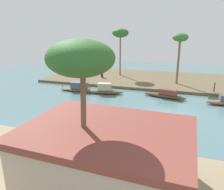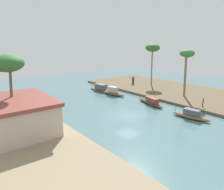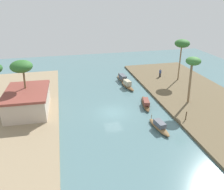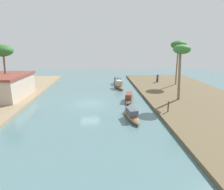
{
  "view_description": "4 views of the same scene",
  "coord_description": "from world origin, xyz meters",
  "px_view_note": "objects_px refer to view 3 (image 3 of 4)",
  "views": [
    {
      "loc": [
        -0.54,
        20.63,
        7.89
      ],
      "look_at": [
        6.62,
        -1.38,
        0.98
      ],
      "focal_mm": 34.83,
      "sensor_mm": 36.0,
      "label": 1
    },
    {
      "loc": [
        -17.83,
        17.12,
        8.74
      ],
      "look_at": [
        6.1,
        -2.4,
        0.9
      ],
      "focal_mm": 34.16,
      "sensor_mm": 36.0,
      "label": 2
    },
    {
      "loc": [
        -27.48,
        6.52,
        15.61
      ],
      "look_at": [
        3.68,
        -0.66,
        1.13
      ],
      "focal_mm": 35.32,
      "sensor_mm": 36.0,
      "label": 3
    },
    {
      "loc": [
        -23.83,
        -1.53,
        7.56
      ],
      "look_at": [
        2.14,
        -3.12,
        0.52
      ],
      "focal_mm": 30.02,
      "sensor_mm": 36.0,
      "label": 4
    }
  ],
  "objects_px": {
    "palm_tree_left_far": "(182,44)",
    "person_on_near_bank": "(160,73)",
    "sampan_with_red_awning": "(159,126)",
    "mooring_post": "(186,116)",
    "sampan_foreground": "(146,103)",
    "riverside_building": "(28,101)",
    "sampan_upstream_small": "(127,85)",
    "palm_tree_right_short": "(21,67)",
    "palm_tree_left_near": "(193,64)",
    "sampan_near_left_bank": "(122,78)"
  },
  "relations": [
    {
      "from": "sampan_with_red_awning",
      "to": "riverside_building",
      "type": "xyz_separation_m",
      "value": [
        8.14,
        16.57,
        1.54
      ]
    },
    {
      "from": "person_on_near_bank",
      "to": "palm_tree_right_short",
      "type": "distance_m",
      "value": 26.81
    },
    {
      "from": "sampan_with_red_awning",
      "to": "sampan_foreground",
      "type": "distance_m",
      "value": 6.71
    },
    {
      "from": "sampan_foreground",
      "to": "mooring_post",
      "type": "relative_size",
      "value": 4.52
    },
    {
      "from": "riverside_building",
      "to": "palm_tree_left_near",
      "type": "bearing_deg",
      "value": -93.9
    },
    {
      "from": "sampan_near_left_bank",
      "to": "person_on_near_bank",
      "type": "xyz_separation_m",
      "value": [
        -0.46,
        -7.91,
        0.55
      ]
    },
    {
      "from": "sampan_foreground",
      "to": "sampan_with_red_awning",
      "type": "bearing_deg",
      "value": -173.65
    },
    {
      "from": "sampan_with_red_awning",
      "to": "sampan_near_left_bank",
      "type": "distance_m",
      "value": 18.09
    },
    {
      "from": "sampan_foreground",
      "to": "person_on_near_bank",
      "type": "distance_m",
      "value": 13.18
    },
    {
      "from": "sampan_near_left_bank",
      "to": "palm_tree_right_short",
      "type": "height_order",
      "value": "palm_tree_right_short"
    },
    {
      "from": "person_on_near_bank",
      "to": "riverside_building",
      "type": "bearing_deg",
      "value": 105.89
    },
    {
      "from": "palm_tree_left_near",
      "to": "riverside_building",
      "type": "distance_m",
      "value": 24.36
    },
    {
      "from": "mooring_post",
      "to": "sampan_upstream_small",
      "type": "bearing_deg",
      "value": 17.4
    },
    {
      "from": "sampan_foreground",
      "to": "mooring_post",
      "type": "distance_m",
      "value": 6.78
    },
    {
      "from": "sampan_with_red_awning",
      "to": "sampan_upstream_small",
      "type": "bearing_deg",
      "value": -8.16
    },
    {
      "from": "sampan_with_red_awning",
      "to": "palm_tree_left_near",
      "type": "xyz_separation_m",
      "value": [
        5.63,
        -7.21,
        6.17
      ]
    },
    {
      "from": "sampan_foreground",
      "to": "sampan_near_left_bank",
      "type": "relative_size",
      "value": 1.11
    },
    {
      "from": "sampan_foreground",
      "to": "palm_tree_right_short",
      "type": "distance_m",
      "value": 18.79
    },
    {
      "from": "sampan_with_red_awning",
      "to": "person_on_near_bank",
      "type": "xyz_separation_m",
      "value": [
        17.63,
        -8.02,
        0.63
      ]
    },
    {
      "from": "sampan_near_left_bank",
      "to": "palm_tree_left_far",
      "type": "bearing_deg",
      "value": -110.09
    },
    {
      "from": "person_on_near_bank",
      "to": "mooring_post",
      "type": "distance_m",
      "value": 17.17
    },
    {
      "from": "person_on_near_bank",
      "to": "riverside_building",
      "type": "relative_size",
      "value": 0.2
    },
    {
      "from": "sampan_foreground",
      "to": "palm_tree_left_near",
      "type": "height_order",
      "value": "palm_tree_left_near"
    },
    {
      "from": "palm_tree_right_short",
      "to": "riverside_building",
      "type": "xyz_separation_m",
      "value": [
        -1.08,
        -0.24,
        -4.7
      ]
    },
    {
      "from": "person_on_near_bank",
      "to": "palm_tree_right_short",
      "type": "bearing_deg",
      "value": 103.49
    },
    {
      "from": "person_on_near_bank",
      "to": "mooring_post",
      "type": "bearing_deg",
      "value": 162.0
    },
    {
      "from": "mooring_post",
      "to": "palm_tree_right_short",
      "type": "distance_m",
      "value": 23.33
    },
    {
      "from": "sampan_upstream_small",
      "to": "riverside_building",
      "type": "relative_size",
      "value": 0.58
    },
    {
      "from": "sampan_upstream_small",
      "to": "palm_tree_right_short",
      "type": "height_order",
      "value": "palm_tree_right_short"
    },
    {
      "from": "person_on_near_bank",
      "to": "palm_tree_right_short",
      "type": "xyz_separation_m",
      "value": [
        -8.41,
        24.83,
        5.6
      ]
    },
    {
      "from": "palm_tree_left_far",
      "to": "palm_tree_right_short",
      "type": "distance_m",
      "value": 28.24
    },
    {
      "from": "palm_tree_left_far",
      "to": "person_on_near_bank",
      "type": "bearing_deg",
      "value": 49.56
    },
    {
      "from": "sampan_upstream_small",
      "to": "riverside_building",
      "type": "height_order",
      "value": "riverside_building"
    },
    {
      "from": "sampan_foreground",
      "to": "person_on_near_bank",
      "type": "xyz_separation_m",
      "value": [
        10.96,
        -7.3,
        0.65
      ]
    },
    {
      "from": "sampan_foreground",
      "to": "riverside_building",
      "type": "relative_size",
      "value": 0.66
    },
    {
      "from": "riverside_building",
      "to": "sampan_foreground",
      "type": "bearing_deg",
      "value": -92.73
    },
    {
      "from": "sampan_foreground",
      "to": "mooring_post",
      "type": "height_order",
      "value": "mooring_post"
    },
    {
      "from": "sampan_with_red_awning",
      "to": "mooring_post",
      "type": "distance_m",
      "value": 4.34
    },
    {
      "from": "sampan_with_red_awning",
      "to": "mooring_post",
      "type": "xyz_separation_m",
      "value": [
        0.89,
        -4.22,
        0.53
      ]
    },
    {
      "from": "sampan_upstream_small",
      "to": "sampan_near_left_bank",
      "type": "xyz_separation_m",
      "value": [
        3.86,
        -0.07,
        -0.01
      ]
    },
    {
      "from": "palm_tree_left_near",
      "to": "riverside_building",
      "type": "bearing_deg",
      "value": 83.98
    },
    {
      "from": "sampan_foreground",
      "to": "sampan_upstream_small",
      "type": "relative_size",
      "value": 1.15
    },
    {
      "from": "person_on_near_bank",
      "to": "palm_tree_left_near",
      "type": "distance_m",
      "value": 13.24
    },
    {
      "from": "sampan_foreground",
      "to": "palm_tree_left_far",
      "type": "relative_size",
      "value": 0.68
    },
    {
      "from": "sampan_foreground",
      "to": "sampan_near_left_bank",
      "type": "xyz_separation_m",
      "value": [
        11.42,
        0.61,
        0.11
      ]
    },
    {
      "from": "sampan_with_red_awning",
      "to": "palm_tree_left_near",
      "type": "bearing_deg",
      "value": -59.99
    },
    {
      "from": "sampan_with_red_awning",
      "to": "sampan_upstream_small",
      "type": "distance_m",
      "value": 14.23
    },
    {
      "from": "sampan_with_red_awning",
      "to": "riverside_building",
      "type": "relative_size",
      "value": 0.56
    },
    {
      "from": "riverside_building",
      "to": "sampan_upstream_small",
      "type": "bearing_deg",
      "value": -67.75
    },
    {
      "from": "palm_tree_left_far",
      "to": "riverside_building",
      "type": "relative_size",
      "value": 0.97
    }
  ]
}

